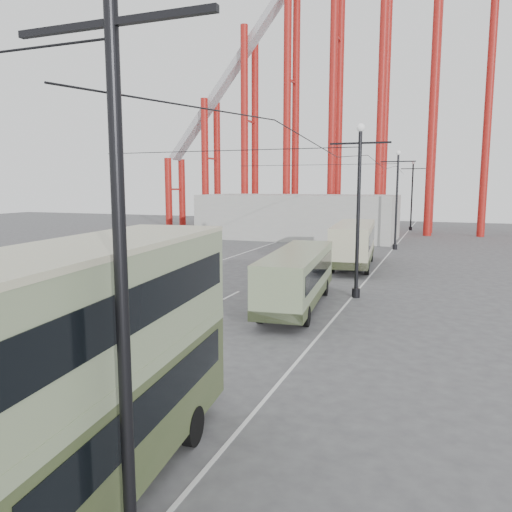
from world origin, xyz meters
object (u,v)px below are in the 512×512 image
at_px(single_decker_green, 297,276).
at_px(single_decker_cream, 354,242).
at_px(lamp_post_near, 112,56).
at_px(double_decker_bus, 84,365).
at_px(pedestrian, 203,306).

bearing_deg(single_decker_green, single_decker_cream, 82.41).
relative_size(lamp_post_near, double_decker_bus, 1.12).
bearing_deg(lamp_post_near, single_decker_green, 97.75).
relative_size(lamp_post_near, single_decker_cream, 1.01).
bearing_deg(single_decker_cream, single_decker_green, -97.32).
relative_size(double_decker_bus, single_decker_cream, 0.90).
distance_m(single_decker_green, pedestrian, 5.41).
xyz_separation_m(single_decker_green, single_decker_cream, (0.45, 13.69, 0.24)).
bearing_deg(pedestrian, double_decker_bus, 107.94).
bearing_deg(single_decker_cream, lamp_post_near, -91.87).
xyz_separation_m(single_decker_cream, pedestrian, (-3.49, -18.08, -1.07)).
distance_m(double_decker_bus, pedestrian, 12.97).
bearing_deg(double_decker_bus, lamp_post_near, -39.52).
relative_size(single_decker_green, single_decker_cream, 0.96).
bearing_deg(double_decker_bus, pedestrian, 100.38).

